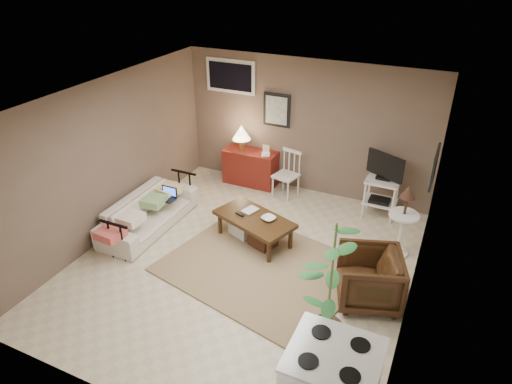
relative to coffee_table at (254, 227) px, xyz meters
The scene contains 19 objects.
floor 0.62m from the coffee_table, 79.52° to the right, with size 5.00×5.00×0.00m, color #C1B293.
art_back 2.30m from the coffee_table, 103.12° to the left, with size 0.50×0.03×0.60m, color black.
art_right 2.69m from the coffee_table, 11.96° to the left, with size 0.03×0.60×0.45m, color black.
window 2.89m from the coffee_table, 125.08° to the left, with size 0.96×0.03×0.60m, color silver.
rug 0.71m from the coffee_table, 56.22° to the right, with size 2.55×2.04×0.02m, color #8E6C52.
coffee_table is the anchor object (origin of this frame).
sofa 1.73m from the coffee_table, 169.05° to the right, with size 1.83×0.54×0.72m, color beige.
sofa_pillows 1.75m from the coffee_table, 161.92° to the right, with size 0.35×1.74×0.12m, color beige, non-canonical shape.
sofa_end_rails 1.63m from the coffee_table, 168.35° to the right, with size 0.49×1.83×0.62m, color black, non-canonical shape.
laptop 1.54m from the coffee_table, behind, with size 0.28×0.21×0.19m.
red_console 1.95m from the coffee_table, 117.11° to the left, with size 1.00×0.44×1.15m.
spindle_chair 1.57m from the coffee_table, 93.22° to the left, with size 0.46×0.46×0.85m.
tv_stand 2.25m from the coffee_table, 44.70° to the left, with size 0.62×0.43×1.12m.
side_table 2.19m from the coffee_table, 16.21° to the left, with size 0.43×0.43×1.14m.
armchair 1.96m from the coffee_table, 17.55° to the right, with size 0.76×0.71×0.78m, color black.
potted_plant 2.35m from the coffee_table, 44.28° to the right, with size 0.43×0.43×1.71m.
bowl 0.36m from the coffee_table, ahead, with size 0.20×0.05×0.20m, color #39230F.
book_table 0.41m from the coffee_table, 140.98° to the left, with size 0.18×0.02×0.24m, color #39230F.
book_console 1.84m from the coffee_table, 110.46° to the left, with size 0.15×0.02×0.20m, color #39230F.
Camera 1 is at (2.35, -4.69, 4.05)m, focal length 32.00 mm.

